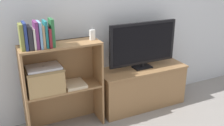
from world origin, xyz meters
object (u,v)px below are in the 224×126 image
Objects in this scene: book_skyblue at (40,35)px; book_forest at (52,32)px; tv_stand at (141,86)px; book_charcoal at (29,37)px; book_olive at (21,37)px; book_navy at (25,36)px; book_maroon at (49,37)px; book_teal at (45,34)px; book_ivory at (33,38)px; book_tan at (43,36)px; baby_monitor at (92,35)px; laptop at (43,67)px; storage_basket_left at (45,79)px; tv at (143,44)px; book_plum at (36,35)px; magazine_stack at (74,84)px.

book_skyblue is 0.94× the size of book_forest.
book_charcoal is (-1.26, -0.09, 0.79)m from tv_stand.
book_forest reaches higher than book_olive.
book_maroon is at bearing 0.00° from book_navy.
book_teal is 0.95× the size of book_forest.
book_tan is at bearing -0.00° from book_ivory.
book_olive is at bearing 180.00° from book_navy.
book_ivory reaches higher than baby_monitor.
storage_basket_left is at bearing 0.00° from laptop.
book_tan is at bearing -175.68° from tv.
tv is 1.28m from book_charcoal.
book_navy is 0.21m from book_maroon.
book_olive is at bearing -176.21° from tv_stand.
book_tan is at bearing -175.84° from baby_monitor.
book_plum is (0.03, 0.00, 0.03)m from book_ivory.
book_olive is at bearing -180.00° from book_skyblue.
book_charcoal is 0.17m from book_maroon.
baby_monitor is at bearing 3.73° from book_plum.
book_teal is at bearing 0.00° from book_navy.
book_charcoal is at bearing -168.06° from laptop.
book_forest is 1.94× the size of baby_monitor.
book_charcoal is at bearing 0.00° from book_navy.
book_forest reaches higher than book_plum.
book_charcoal reaches higher than tv_stand.
book_tan is 1.56× the size of baby_monitor.
laptop reaches higher than tv_stand.
magazine_stack is at bearing 3.45° from book_navy.
book_forest reaches higher than book_maroon.
book_ivory is 0.90× the size of book_tan.
book_maroon is (0.05, 0.00, -0.02)m from book_tan.
book_plum is at bearing -176.27° from baby_monitor.
book_forest is (0.24, 0.00, 0.01)m from book_navy.
book_charcoal is 0.09m from book_skyblue.
book_skyblue is 0.33m from laptop.
book_olive is (-1.32, -0.09, 0.80)m from tv_stand.
baby_monitor is (0.41, 0.04, -0.08)m from book_forest.
tv is at bearing 4.03° from book_ivory.
baby_monitor is 0.64m from storage_basket_left.
book_plum reaches higher than laptop.
book_charcoal is at bearing -176.64° from baby_monitor.
book_charcoal is 0.04m from book_ivory.
book_tan is at bearing -0.00° from book_skyblue.
book_teal is (0.05, -0.00, 0.00)m from book_skyblue.
book_navy is at bearing 0.00° from book_olive.
book_plum reaches higher than tv_stand.
laptop is at bearing 7.20° from book_olive.
book_skyblue is (0.13, 0.00, -0.00)m from book_navy.
book_maroon is at bearing -16.30° from storage_basket_left.
book_teal is (0.08, 0.00, -0.00)m from book_plum.
book_plum is 0.14m from book_forest.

